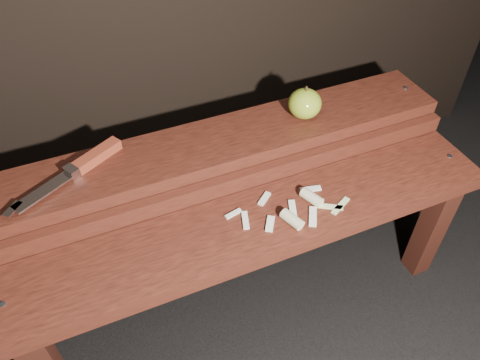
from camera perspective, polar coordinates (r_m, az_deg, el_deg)
name	(u,v)px	position (r m, az deg, el deg)	size (l,w,h in m)	color
ground	(248,299)	(1.46, 0.96, -14.27)	(60.00, 60.00, 0.00)	black
bench_front_tier	(260,241)	(1.13, 2.43, -7.44)	(1.20, 0.20, 0.42)	black
bench_rear_tier	(224,164)	(1.23, -1.94, 1.98)	(1.20, 0.21, 0.50)	black
apple	(305,104)	(1.24, 7.90, 9.21)	(0.09, 0.09, 0.09)	olive
knife	(84,164)	(1.14, -18.49, 1.83)	(0.28, 0.17, 0.03)	maroon
apple_scraps	(298,209)	(1.11, 7.13, -3.48)	(0.30, 0.14, 0.03)	beige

